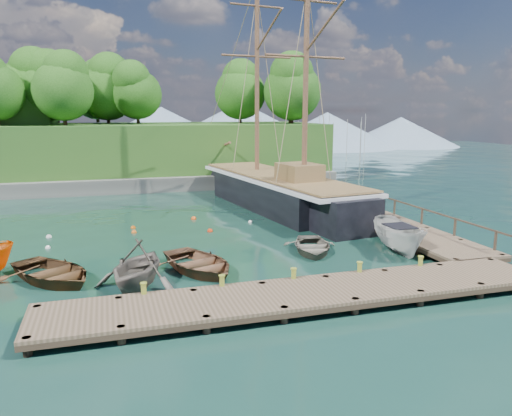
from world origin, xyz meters
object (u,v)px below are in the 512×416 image
(rowboat_0, at_px, (53,281))
(schooner, at_px, (278,194))
(rowboat_2, at_px, (199,271))
(cabin_boat_white, at_px, (398,252))
(rowboat_3, at_px, (312,252))
(rowboat_1, at_px, (138,287))

(rowboat_0, height_order, schooner, schooner)
(rowboat_2, distance_m, schooner, 15.93)
(rowboat_2, relative_size, schooner, 0.18)
(rowboat_0, xyz_separation_m, rowboat_2, (6.40, -0.51, 0.00))
(cabin_boat_white, bearing_deg, rowboat_2, -169.51)
(rowboat_2, distance_m, rowboat_3, 6.47)
(rowboat_1, height_order, cabin_boat_white, rowboat_1)
(rowboat_3, bearing_deg, rowboat_0, -158.99)
(rowboat_3, bearing_deg, rowboat_1, -146.48)
(rowboat_0, bearing_deg, rowboat_3, -30.62)
(rowboat_2, xyz_separation_m, rowboat_3, (6.30, 1.48, 0.00))
(rowboat_3, relative_size, schooner, 0.15)
(cabin_boat_white, bearing_deg, rowboat_3, 172.27)
(rowboat_1, xyz_separation_m, rowboat_2, (2.88, 1.30, 0.00))
(rowboat_0, height_order, cabin_boat_white, cabin_boat_white)
(rowboat_0, relative_size, rowboat_1, 1.20)
(rowboat_2, bearing_deg, rowboat_0, 156.07)
(rowboat_0, bearing_deg, rowboat_2, -39.56)
(rowboat_2, bearing_deg, rowboat_3, -6.12)
(rowboat_2, bearing_deg, rowboat_1, -175.00)
(rowboat_1, distance_m, cabin_boat_white, 13.61)
(rowboat_1, bearing_deg, rowboat_3, 43.10)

